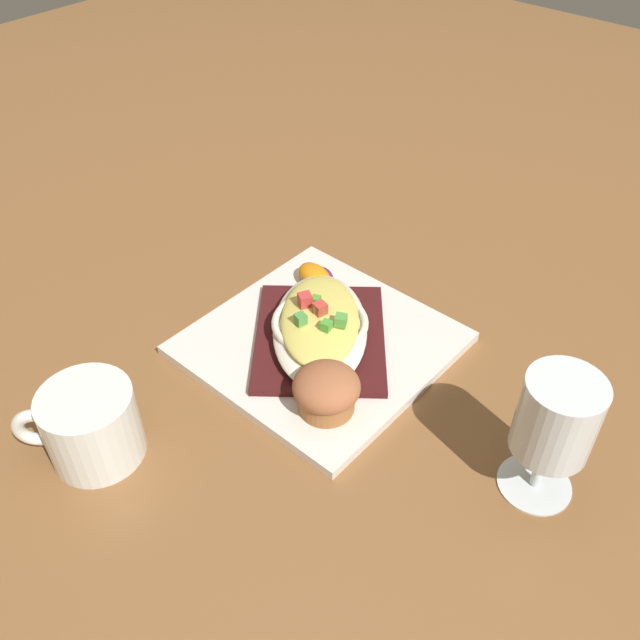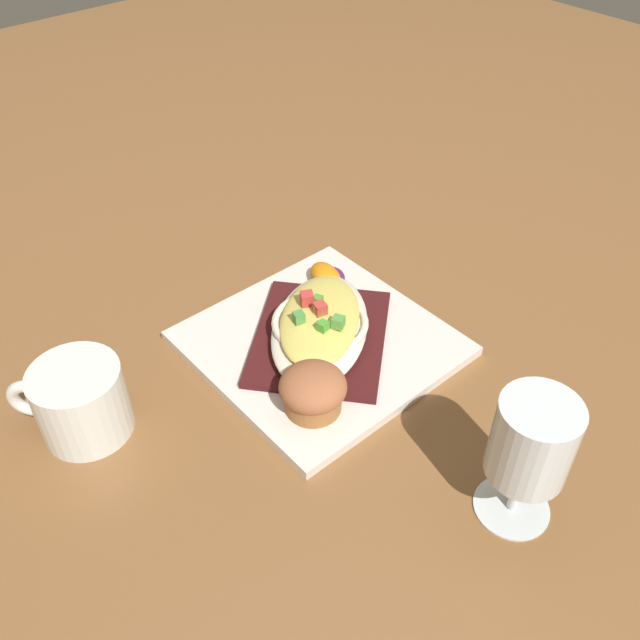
% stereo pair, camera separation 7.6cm
% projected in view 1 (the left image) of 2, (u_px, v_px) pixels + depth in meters
% --- Properties ---
extents(ground_plane, '(2.60, 2.60, 0.00)m').
position_uv_depth(ground_plane, '(320.00, 347.00, 0.79)').
color(ground_plane, brown).
extents(square_plate, '(0.26, 0.26, 0.01)m').
position_uv_depth(square_plate, '(320.00, 343.00, 0.79)').
color(square_plate, white).
rests_on(square_plate, ground_plane).
extents(folded_napkin, '(0.23, 0.23, 0.01)m').
position_uv_depth(folded_napkin, '(320.00, 337.00, 0.78)').
color(folded_napkin, '#421415').
rests_on(folded_napkin, square_plate).
extents(gratin_dish, '(0.21, 0.20, 0.05)m').
position_uv_depth(gratin_dish, '(320.00, 324.00, 0.77)').
color(gratin_dish, silver).
rests_on(gratin_dish, folded_napkin).
extents(muffin, '(0.07, 0.07, 0.05)m').
position_uv_depth(muffin, '(326.00, 390.00, 0.69)').
color(muffin, '#A16435').
rests_on(muffin, square_plate).
extents(orange_garnish, '(0.06, 0.06, 0.02)m').
position_uv_depth(orange_garnish, '(316.00, 277.00, 0.85)').
color(orange_garnish, '#5C215A').
rests_on(orange_garnish, square_plate).
extents(coffee_mug, '(0.10, 0.10, 0.08)m').
position_uv_depth(coffee_mug, '(91.00, 428.00, 0.65)').
color(coffee_mug, white).
rests_on(coffee_mug, ground_plane).
extents(stemmed_glass, '(0.07, 0.07, 0.14)m').
position_uv_depth(stemmed_glass, '(555.00, 424.00, 0.59)').
color(stemmed_glass, white).
rests_on(stemmed_glass, ground_plane).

